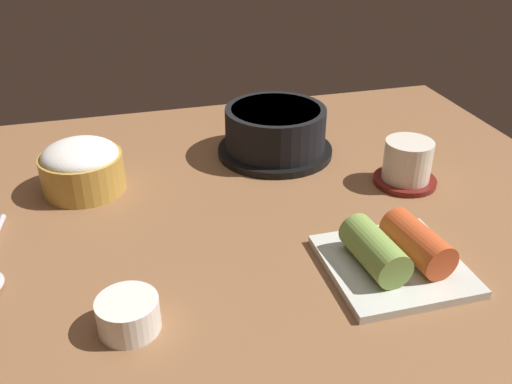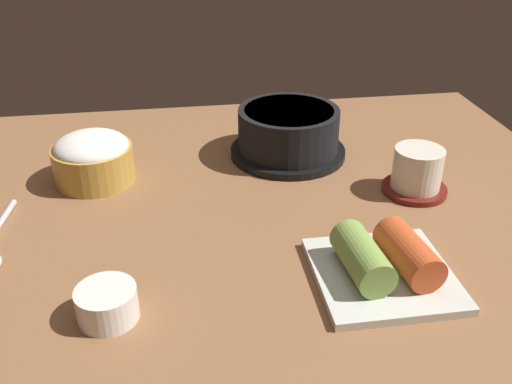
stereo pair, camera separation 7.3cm
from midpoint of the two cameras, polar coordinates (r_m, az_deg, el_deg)
The scene contains 6 objects.
dining_table at distance 76.55cm, azimuth 1.03°, elevation -2.06°, with size 100.00×76.00×2.00cm, color brown.
stone_pot at distance 88.62cm, azimuth 5.67°, elevation 5.98°, with size 18.17×18.17×7.67cm.
rice_bowl at distance 82.95cm, azimuth -13.80°, elevation 3.36°, with size 11.44×11.44×7.30cm.
tea_cup_with_saucer at distance 81.91cm, azimuth 18.48°, elevation 1.89°, with size 9.02×9.02×6.58cm.
kimchi_plate at distance 64.24cm, azimuth 16.09°, elevation -7.08°, with size 14.96×14.96×5.21cm.
side_bowl_near at distance 58.08cm, azimuth -11.36°, elevation -11.07°, with size 6.17×6.17×3.48cm.
Camera 2 is at (-7.58, -64.96, 41.16)cm, focal length 39.51 mm.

